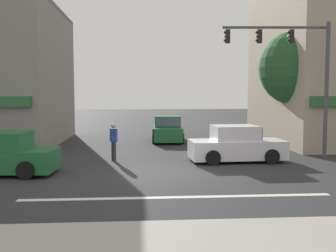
% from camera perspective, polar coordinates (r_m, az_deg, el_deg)
% --- Properties ---
extents(ground_plane, '(120.00, 120.00, 0.00)m').
position_cam_1_polar(ground_plane, '(14.85, 0.04, -6.81)').
color(ground_plane, '#2B2B2D').
extents(lane_marking_stripe, '(9.00, 0.24, 0.01)m').
position_cam_1_polar(lane_marking_stripe, '(11.45, 1.36, -10.29)').
color(lane_marking_stripe, silver).
rests_on(lane_marking_stripe, ground).
extents(street_tree, '(4.12, 4.12, 6.42)m').
position_cam_1_polar(street_tree, '(22.72, 18.23, 7.98)').
color(street_tree, '#4C3823').
rests_on(street_tree, ground).
extents(traffic_light_mast, '(4.88, 0.55, 6.20)m').
position_cam_1_polar(traffic_light_mast, '(19.04, 18.43, 8.50)').
color(traffic_light_mast, '#47474C').
rests_on(traffic_light_mast, ground).
extents(sedan_crossing_leftbound, '(2.00, 4.16, 1.58)m').
position_cam_1_polar(sedan_crossing_leftbound, '(24.53, -0.09, -0.55)').
color(sedan_crossing_leftbound, '#1E6033').
rests_on(sedan_crossing_leftbound, ground).
extents(sedan_crossing_center, '(4.22, 2.13, 1.58)m').
position_cam_1_polar(sedan_crossing_center, '(15.70, -23.23, -3.93)').
color(sedan_crossing_center, '#1E6033').
rests_on(sedan_crossing_center, ground).
extents(sedan_crossing_rightbound, '(4.18, 2.03, 1.58)m').
position_cam_1_polar(sedan_crossing_rightbound, '(17.46, 9.90, -2.78)').
color(sedan_crossing_rightbound, silver).
rests_on(sedan_crossing_rightbound, ground).
extents(pedestrian_mid_crossing, '(0.36, 0.52, 1.67)m').
position_cam_1_polar(pedestrian_mid_crossing, '(17.44, -7.90, -1.97)').
color(pedestrian_mid_crossing, '#333338').
rests_on(pedestrian_mid_crossing, ground).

